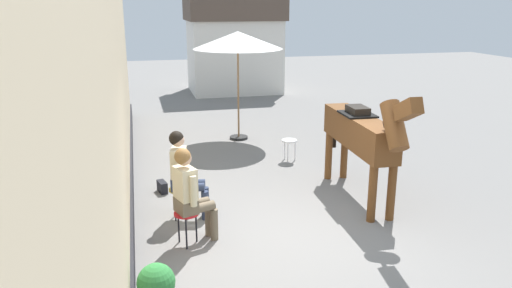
# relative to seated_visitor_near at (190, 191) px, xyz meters

# --- Properties ---
(ground_plane) EXTENTS (40.00, 40.00, 0.00)m
(ground_plane) POSITION_rel_seated_visitor_near_xyz_m (1.59, 2.88, -0.78)
(ground_plane) COLOR slate
(pub_facade_wall) EXTENTS (0.34, 14.00, 3.40)m
(pub_facade_wall) POSITION_rel_seated_visitor_near_xyz_m (-0.96, 1.38, 0.76)
(pub_facade_wall) COLOR #CCB793
(pub_facade_wall) RESTS_ON ground_plane
(distant_cottage) EXTENTS (3.40, 2.60, 3.50)m
(distant_cottage) POSITION_rel_seated_visitor_near_xyz_m (2.99, 11.75, 1.02)
(distant_cottage) COLOR silver
(distant_cottage) RESTS_ON ground_plane
(seated_visitor_near) EXTENTS (0.61, 0.49, 1.39)m
(seated_visitor_near) POSITION_rel_seated_visitor_near_xyz_m (0.00, 0.00, 0.00)
(seated_visitor_near) COLOR red
(seated_visitor_near) RESTS_ON ground_plane
(seated_visitor_far) EXTENTS (0.61, 0.48, 1.39)m
(seated_visitor_far) POSITION_rel_seated_visitor_near_xyz_m (0.00, 0.87, 0.00)
(seated_visitor_far) COLOR gold
(seated_visitor_far) RESTS_ON ground_plane
(saddled_horse_center) EXTENTS (0.53, 3.00, 2.06)m
(saddled_horse_center) POSITION_rel_seated_visitor_near_xyz_m (2.93, 0.89, 0.38)
(saddled_horse_center) COLOR brown
(saddled_horse_center) RESTS_ON ground_plane
(cafe_parasol) EXTENTS (2.10, 2.10, 2.58)m
(cafe_parasol) POSITION_rel_seated_visitor_near_xyz_m (1.76, 5.16, 1.59)
(cafe_parasol) COLOR black
(cafe_parasol) RESTS_ON ground_plane
(spare_stool_white) EXTENTS (0.32, 0.32, 0.46)m
(spare_stool_white) POSITION_rel_seated_visitor_near_xyz_m (2.43, 3.20, -0.38)
(spare_stool_white) COLOR white
(spare_stool_white) RESTS_ON ground_plane
(satchel_bag) EXTENTS (0.18, 0.30, 0.20)m
(satchel_bag) POSITION_rel_seated_visitor_near_xyz_m (-0.28, 2.02, -0.68)
(satchel_bag) COLOR black
(satchel_bag) RESTS_ON ground_plane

